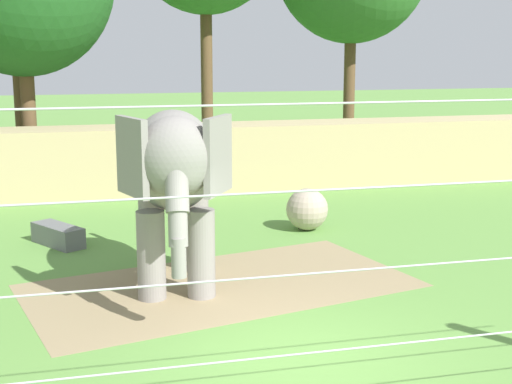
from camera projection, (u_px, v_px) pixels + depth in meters
name	position (u px, v px, depth m)	size (l,w,h in m)	color
ground_plane	(298.00, 360.00, 10.11)	(120.00, 120.00, 0.00)	#609342
dirt_patch	(221.00, 286.00, 13.25)	(6.79, 3.55, 0.01)	#937F5B
embankment_wall	(172.00, 158.00, 21.83)	(36.00, 1.80, 1.94)	tan
elephant	(174.00, 171.00, 12.66)	(1.97, 4.32, 3.21)	gray
enrichment_ball	(307.00, 209.00, 17.21)	(0.98, 0.98, 0.98)	tan
cable_fence	(397.00, 294.00, 6.86)	(11.18, 0.24, 3.90)	brown
feed_trough	(58.00, 235.00, 15.93)	(1.17, 1.45, 0.44)	slate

